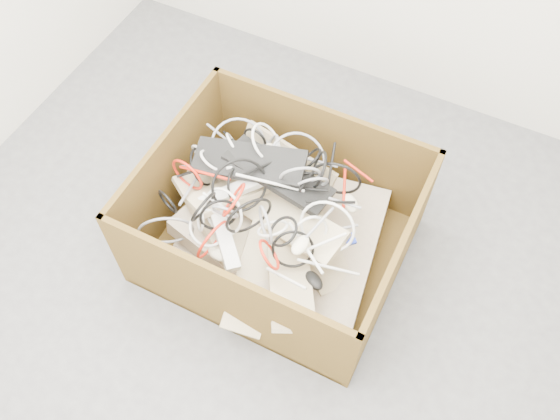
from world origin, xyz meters
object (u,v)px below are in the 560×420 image
at_px(cardboard_box, 275,232).
at_px(power_strip_left, 232,191).
at_px(power_strip_right, 224,236).
at_px(vga_plug, 350,239).

distance_m(cardboard_box, power_strip_left, 0.29).
xyz_separation_m(power_strip_left, power_strip_right, (0.06, -0.18, -0.04)).
height_order(cardboard_box, power_strip_left, cardboard_box).
height_order(cardboard_box, vga_plug, cardboard_box).
xyz_separation_m(power_strip_left, vga_plug, (0.52, 0.02, -0.02)).
distance_m(power_strip_right, vga_plug, 0.50).
bearing_deg(vga_plug, cardboard_box, -133.87).
height_order(cardboard_box, power_strip_right, cardboard_box).
bearing_deg(cardboard_box, power_strip_right, -120.96).
bearing_deg(power_strip_left, power_strip_right, -115.54).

